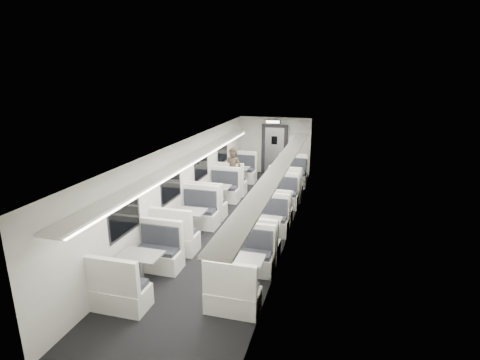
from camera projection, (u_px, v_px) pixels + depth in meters
The scene contains 19 objects.
room at pixel (237, 185), 10.31m from camera, with size 3.24×12.24×2.64m.
booth_left_a at pixel (236, 177), 14.05m from camera, with size 1.10×2.24×1.20m.
booth_left_b at pixel (216, 197), 11.88m from camera, with size 1.05×2.12×1.14m.
booth_left_c at pixel (188, 224), 9.75m from camera, with size 1.07×2.17×1.16m.
booth_left_d at pixel (141, 270), 7.51m from camera, with size 1.01×2.04×1.09m.
booth_right_a at pixel (289, 182), 13.45m from camera, with size 1.12×2.27×1.21m.
booth_right_b at pixel (278, 203), 11.34m from camera, with size 1.01×2.04×1.09m.
booth_right_c at pixel (264, 232), 9.33m from camera, with size 1.00×2.03×1.08m.
booth_right_d at pixel (243, 273), 7.42m from camera, with size 0.97×1.97×1.06m.
passenger at pixel (233, 173), 12.90m from camera, with size 0.63×0.41×1.73m, color black.
window_a at pixel (223, 152), 13.80m from camera, with size 0.02×1.18×0.84m, color black.
window_b at pixel (201, 166), 11.76m from camera, with size 0.02×1.18×0.84m, color black.
window_c at pixel (171, 186), 9.72m from camera, with size 0.02×1.18×0.84m, color black.
window_d at pixel (125, 216), 7.67m from camera, with size 0.02×1.18×0.84m, color black.
luggage_rack_left at pixel (189, 159), 10.15m from camera, with size 0.46×10.40×0.09m.
luggage_rack_right at pixel (280, 165), 9.52m from camera, with size 0.46×10.40×0.09m.
vestibule_door at pixel (274, 150), 15.86m from camera, with size 1.10×0.13×2.10m.
exit_sign at pixel (273, 122), 15.06m from camera, with size 0.62×0.12×0.16m.
wall_notice at pixel (292, 140), 15.53m from camera, with size 0.32×0.02×0.40m, color white.
Camera 1 is at (2.67, -9.50, 4.18)m, focal length 28.00 mm.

